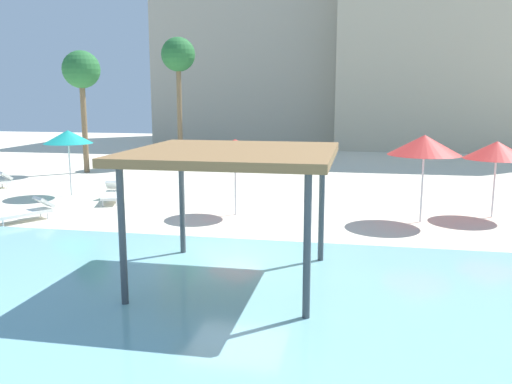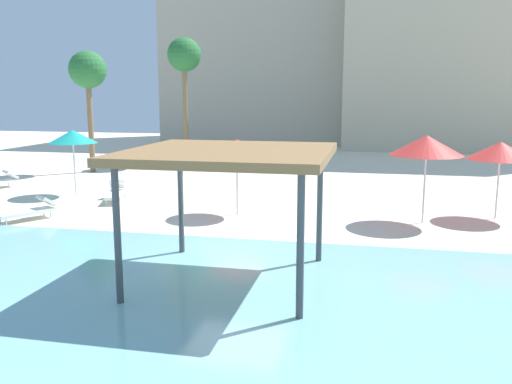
{
  "view_description": "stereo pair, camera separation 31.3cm",
  "coord_description": "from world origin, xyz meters",
  "px_view_note": "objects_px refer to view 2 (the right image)",
  "views": [
    {
      "loc": [
        3.0,
        -12.9,
        4.07
      ],
      "look_at": [
        0.11,
        2.0,
        1.3
      ],
      "focal_mm": 37.96,
      "sensor_mm": 36.0,
      "label": 1
    },
    {
      "loc": [
        3.3,
        -12.83,
        4.07
      ],
      "look_at": [
        0.11,
        2.0,
        1.3
      ],
      "focal_mm": 37.96,
      "sensor_mm": 36.0,
      "label": 2
    }
  ],
  "objects_px": {
    "beach_umbrella_red_1": "(237,147)",
    "beach_umbrella_red_2": "(427,145)",
    "palm_tree_1": "(88,73)",
    "lounge_chair_2": "(116,192)",
    "palm_tree_0": "(184,58)",
    "lounge_chair_1": "(31,210)",
    "shade_pavilion": "(230,158)",
    "beach_umbrella_red_3": "(501,151)",
    "beach_umbrella_teal_4": "(73,137)"
  },
  "relations": [
    {
      "from": "beach_umbrella_red_2",
      "to": "lounge_chair_2",
      "type": "bearing_deg",
      "value": 173.53
    },
    {
      "from": "shade_pavilion",
      "to": "palm_tree_0",
      "type": "height_order",
      "value": "palm_tree_0"
    },
    {
      "from": "palm_tree_1",
      "to": "lounge_chair_2",
      "type": "bearing_deg",
      "value": -55.48
    },
    {
      "from": "shade_pavilion",
      "to": "palm_tree_0",
      "type": "relative_size",
      "value": 0.59
    },
    {
      "from": "shade_pavilion",
      "to": "beach_umbrella_teal_4",
      "type": "relative_size",
      "value": 1.6
    },
    {
      "from": "beach_umbrella_red_1",
      "to": "lounge_chair_1",
      "type": "height_order",
      "value": "beach_umbrella_red_1"
    },
    {
      "from": "beach_umbrella_red_1",
      "to": "beach_umbrella_red_2",
      "type": "relative_size",
      "value": 0.92
    },
    {
      "from": "beach_umbrella_red_2",
      "to": "beach_umbrella_teal_4",
      "type": "bearing_deg",
      "value": 171.25
    },
    {
      "from": "shade_pavilion",
      "to": "palm_tree_0",
      "type": "distance_m",
      "value": 20.34
    },
    {
      "from": "shade_pavilion",
      "to": "lounge_chair_1",
      "type": "distance_m",
      "value": 9.3
    },
    {
      "from": "beach_umbrella_red_1",
      "to": "palm_tree_0",
      "type": "relative_size",
      "value": 0.36
    },
    {
      "from": "beach_umbrella_red_2",
      "to": "palm_tree_0",
      "type": "bearing_deg",
      "value": 135.29
    },
    {
      "from": "beach_umbrella_red_2",
      "to": "palm_tree_1",
      "type": "relative_size",
      "value": 0.45
    },
    {
      "from": "beach_umbrella_red_2",
      "to": "lounge_chair_1",
      "type": "bearing_deg",
      "value": -169.7
    },
    {
      "from": "lounge_chair_1",
      "to": "palm_tree_1",
      "type": "bearing_deg",
      "value": -129.93
    },
    {
      "from": "beach_umbrella_teal_4",
      "to": "palm_tree_1",
      "type": "xyz_separation_m",
      "value": [
        -2.61,
        6.16,
        2.75
      ]
    },
    {
      "from": "lounge_chair_1",
      "to": "beach_umbrella_teal_4",
      "type": "bearing_deg",
      "value": -136.6
    },
    {
      "from": "beach_umbrella_red_2",
      "to": "beach_umbrella_red_3",
      "type": "height_order",
      "value": "beach_umbrella_red_2"
    },
    {
      "from": "beach_umbrella_red_3",
      "to": "palm_tree_1",
      "type": "xyz_separation_m",
      "value": [
        -18.43,
        7.07,
        2.88
      ]
    },
    {
      "from": "lounge_chair_2",
      "to": "beach_umbrella_red_1",
      "type": "bearing_deg",
      "value": 56.91
    },
    {
      "from": "beach_umbrella_red_3",
      "to": "palm_tree_1",
      "type": "height_order",
      "value": "palm_tree_1"
    },
    {
      "from": "beach_umbrella_red_3",
      "to": "beach_umbrella_teal_4",
      "type": "xyz_separation_m",
      "value": [
        -15.82,
        0.9,
        0.13
      ]
    },
    {
      "from": "lounge_chair_1",
      "to": "shade_pavilion",
      "type": "bearing_deg",
      "value": 92.88
    },
    {
      "from": "lounge_chair_2",
      "to": "palm_tree_1",
      "type": "relative_size",
      "value": 0.32
    },
    {
      "from": "palm_tree_1",
      "to": "beach_umbrella_red_3",
      "type": "bearing_deg",
      "value": -20.98
    },
    {
      "from": "beach_umbrella_red_2",
      "to": "lounge_chair_2",
      "type": "xyz_separation_m",
      "value": [
        -11.23,
        1.27,
        -2.15
      ]
    },
    {
      "from": "lounge_chair_1",
      "to": "palm_tree_0",
      "type": "relative_size",
      "value": 0.27
    },
    {
      "from": "shade_pavilion",
      "to": "lounge_chair_2",
      "type": "height_order",
      "value": "shade_pavilion"
    },
    {
      "from": "beach_umbrella_teal_4",
      "to": "shade_pavilion",
      "type": "bearing_deg",
      "value": -44.46
    },
    {
      "from": "beach_umbrella_teal_4",
      "to": "lounge_chair_1",
      "type": "distance_m",
      "value": 4.87
    },
    {
      "from": "beach_umbrella_red_1",
      "to": "lounge_chair_1",
      "type": "distance_m",
      "value": 7.05
    },
    {
      "from": "shade_pavilion",
      "to": "beach_umbrella_red_2",
      "type": "xyz_separation_m",
      "value": [
        4.6,
        6.57,
        -0.25
      ]
    },
    {
      "from": "beach_umbrella_red_3",
      "to": "palm_tree_1",
      "type": "bearing_deg",
      "value": 159.02
    },
    {
      "from": "beach_umbrella_red_1",
      "to": "lounge_chair_2",
      "type": "height_order",
      "value": "beach_umbrella_red_1"
    },
    {
      "from": "beach_umbrella_red_1",
      "to": "beach_umbrella_red_2",
      "type": "height_order",
      "value": "beach_umbrella_red_2"
    },
    {
      "from": "shade_pavilion",
      "to": "beach_umbrella_red_3",
      "type": "bearing_deg",
      "value": 47.78
    },
    {
      "from": "beach_umbrella_red_2",
      "to": "palm_tree_1",
      "type": "bearing_deg",
      "value": 152.81
    },
    {
      "from": "beach_umbrella_teal_4",
      "to": "palm_tree_0",
      "type": "relative_size",
      "value": 0.37
    },
    {
      "from": "lounge_chair_1",
      "to": "beach_umbrella_red_1",
      "type": "bearing_deg",
      "value": 140.31
    },
    {
      "from": "palm_tree_0",
      "to": "palm_tree_1",
      "type": "relative_size",
      "value": 1.15
    },
    {
      "from": "beach_umbrella_red_3",
      "to": "lounge_chair_2",
      "type": "height_order",
      "value": "beach_umbrella_red_3"
    },
    {
      "from": "beach_umbrella_red_3",
      "to": "lounge_chair_1",
      "type": "height_order",
      "value": "beach_umbrella_red_3"
    },
    {
      "from": "beach_umbrella_red_1",
      "to": "shade_pavilion",
      "type": "bearing_deg",
      "value": -77.18
    },
    {
      "from": "beach_umbrella_teal_4",
      "to": "palm_tree_0",
      "type": "bearing_deg",
      "value": 82.85
    },
    {
      "from": "lounge_chair_1",
      "to": "lounge_chair_2",
      "type": "xyz_separation_m",
      "value": [
        1.26,
        3.54,
        0.0
      ]
    },
    {
      "from": "beach_umbrella_red_1",
      "to": "lounge_chair_1",
      "type": "relative_size",
      "value": 1.34
    },
    {
      "from": "palm_tree_0",
      "to": "shade_pavilion",
      "type": "bearing_deg",
      "value": -67.91
    },
    {
      "from": "shade_pavilion",
      "to": "palm_tree_1",
      "type": "bearing_deg",
      "value": 127.63
    },
    {
      "from": "shade_pavilion",
      "to": "lounge_chair_2",
      "type": "bearing_deg",
      "value": 130.19
    },
    {
      "from": "beach_umbrella_red_3",
      "to": "beach_umbrella_teal_4",
      "type": "relative_size",
      "value": 0.96
    }
  ]
}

